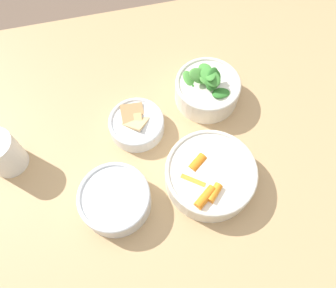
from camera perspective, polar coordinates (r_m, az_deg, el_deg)
name	(u,v)px	position (r m, az deg, el deg)	size (l,w,h in m)	color
ground_plane	(185,223)	(1.51, 2.95, -13.51)	(10.00, 10.00, 0.00)	brown
dining_table	(196,166)	(0.87, 4.97, -3.90)	(1.30, 1.01, 0.76)	tan
bowl_carrots	(209,175)	(0.73, 7.16, -5.39)	(0.20, 0.20, 0.07)	silver
bowl_greens	(207,89)	(0.83, 6.81, 9.52)	(0.16, 0.16, 0.11)	silver
bowl_beans_hotdog	(115,200)	(0.72, -9.20, -9.52)	(0.15, 0.15, 0.06)	silver
bowl_cookies	(137,124)	(0.79, -5.50, 3.47)	(0.13, 0.13, 0.05)	silver
cup	(2,153)	(0.81, -26.92, -1.46)	(0.08, 0.08, 0.10)	silver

